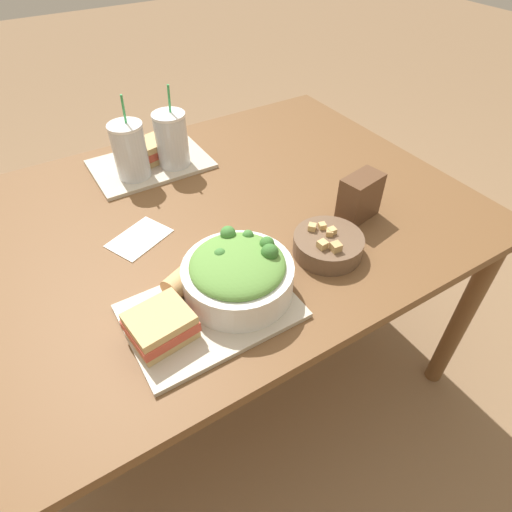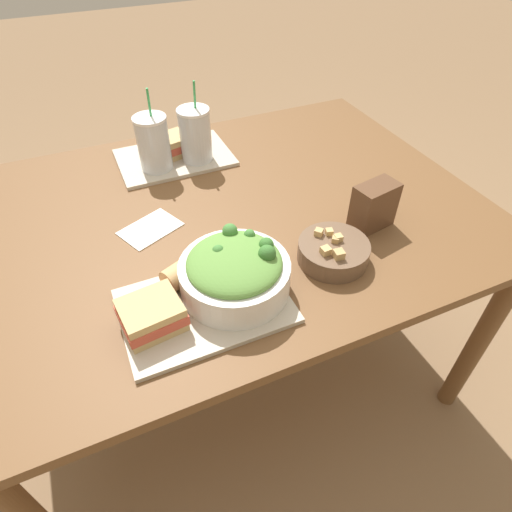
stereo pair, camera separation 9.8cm
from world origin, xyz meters
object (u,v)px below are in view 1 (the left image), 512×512
object	(u,v)px
drink_cup_dark	(130,152)
napkin_folded	(139,237)
soup_bowl	(328,244)
baguette_near	(189,275)
chip_bag	(360,197)
sandwich_near	(161,326)
drink_cup_red	(173,141)
sandwich_far	(152,150)
salad_bowl	(238,273)

from	to	relation	value
drink_cup_dark	napkin_folded	xyz separation A→B (m)	(-0.10, -0.28, -0.09)
drink_cup_dark	napkin_folded	world-z (taller)	drink_cup_dark
soup_bowl	baguette_near	size ratio (longest dim) A/B	1.30
drink_cup_dark	chip_bag	xyz separation A→B (m)	(0.46, -0.51, -0.03)
sandwich_near	drink_cup_red	distance (m)	0.69
soup_bowl	napkin_folded	size ratio (longest dim) A/B	0.96
chip_bag	napkin_folded	bearing A→B (deg)	147.06
drink_cup_red	napkin_folded	world-z (taller)	drink_cup_red
sandwich_near	drink_cup_red	size ratio (longest dim) A/B	0.54
drink_cup_red	baguette_near	bearing A→B (deg)	-110.41
sandwich_near	sandwich_far	world-z (taller)	same
soup_bowl	drink_cup_dark	bearing A→B (deg)	116.47
sandwich_near	soup_bowl	bearing A→B (deg)	-2.75
drink_cup_dark	drink_cup_red	size ratio (longest dim) A/B	1.00
soup_bowl	drink_cup_dark	world-z (taller)	drink_cup_dark
salad_bowl	drink_cup_red	size ratio (longest dim) A/B	0.97
sandwich_far	chip_bag	world-z (taller)	chip_bag
baguette_near	napkin_folded	world-z (taller)	baguette_near
baguette_near	salad_bowl	bearing A→B (deg)	-154.33
baguette_near	drink_cup_red	size ratio (longest dim) A/B	0.53
salad_bowl	sandwich_far	xyz separation A→B (m)	(0.05, 0.66, -0.02)
salad_bowl	drink_cup_dark	bearing A→B (deg)	93.14
salad_bowl	chip_bag	xyz separation A→B (m)	(0.43, 0.08, -0.00)
sandwich_near	baguette_near	xyz separation A→B (m)	(0.11, 0.11, -0.00)
sandwich_far	drink_cup_dark	bearing A→B (deg)	-155.63
soup_bowl	sandwich_near	xyz separation A→B (m)	(-0.46, -0.03, 0.02)
drink_cup_dark	chip_bag	bearing A→B (deg)	-47.99
sandwich_near	napkin_folded	bearing A→B (deg)	71.38
sandwich_near	napkin_folded	size ratio (longest dim) A/B	0.75
sandwich_near	napkin_folded	world-z (taller)	sandwich_near
baguette_near	napkin_folded	bearing A→B (deg)	-13.59
sandwich_near	drink_cup_dark	xyz separation A→B (m)	(0.17, 0.62, 0.05)
salad_bowl	sandwich_near	size ratio (longest dim) A/B	1.81
sandwich_near	sandwich_far	size ratio (longest dim) A/B	0.88
napkin_folded	drink_cup_dark	bearing A→B (deg)	71.32
baguette_near	sandwich_far	bearing A→B (deg)	-36.96
salad_bowl	sandwich_near	world-z (taller)	salad_bowl
chip_bag	napkin_folded	size ratio (longest dim) A/B	0.70
salad_bowl	drink_cup_red	xyz separation A→B (m)	(0.11, 0.59, 0.03)
drink_cup_dark	salad_bowl	bearing A→B (deg)	-86.86
sandwich_near	chip_bag	world-z (taller)	chip_bag
sandwich_far	drink_cup_red	xyz separation A→B (m)	(0.05, -0.07, 0.05)
salad_bowl	baguette_near	distance (m)	0.12
soup_bowl	chip_bag	world-z (taller)	chip_bag
chip_bag	sandwich_far	bearing A→B (deg)	112.42
salad_bowl	drink_cup_red	world-z (taller)	drink_cup_red
salad_bowl	drink_cup_dark	world-z (taller)	drink_cup_dark
drink_cup_dark	chip_bag	world-z (taller)	drink_cup_dark
sandwich_far	drink_cup_red	size ratio (longest dim) A/B	0.61
drink_cup_red	napkin_folded	bearing A→B (deg)	-129.60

